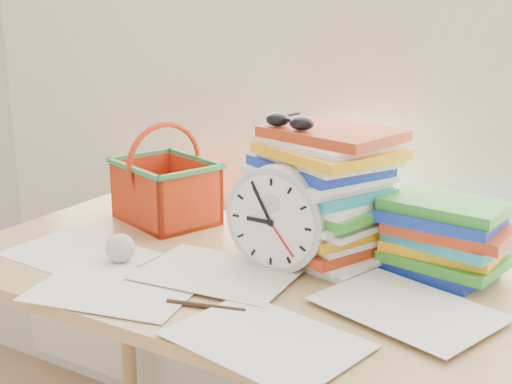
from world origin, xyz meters
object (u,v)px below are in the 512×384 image
Objects in this scene: clock at (277,219)px; basket at (165,173)px; desk at (251,304)px; paper_stack at (323,193)px; book_stack at (446,237)px.

basket is at bearing 161.03° from clock.
clock is at bearing 0.48° from basket.
desk is at bearing -130.27° from clock.
clock is 0.90× the size of basket.
paper_stack is 1.13× the size of book_stack.
desk is at bearing -6.94° from basket.
clock reaches higher than book_stack.
paper_stack reaches higher than clock.
book_stack is (0.36, 0.22, 0.16)m from desk.
paper_stack is 0.29m from book_stack.
book_stack is at bearing 30.83° from desk.
basket reaches higher than desk.
basket is (-0.75, -0.02, 0.05)m from book_stack.
basket is at bearing -178.20° from book_stack.
book_stack is (0.32, 0.17, -0.03)m from clock.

